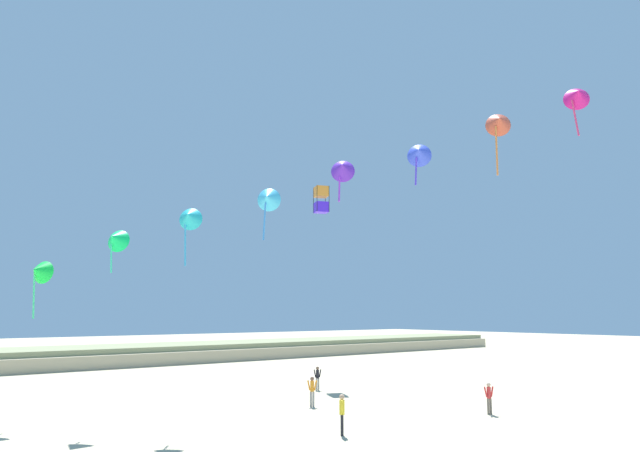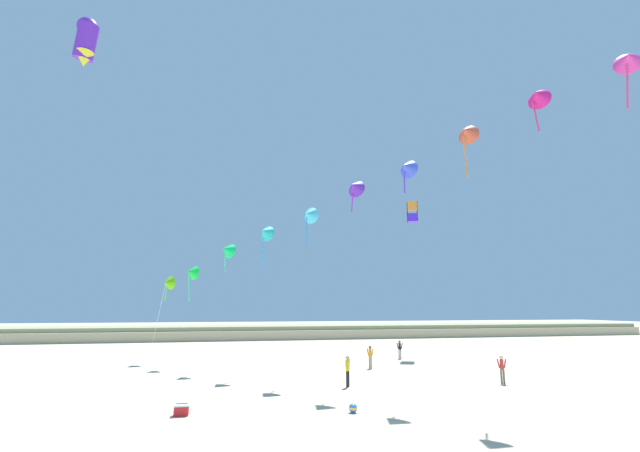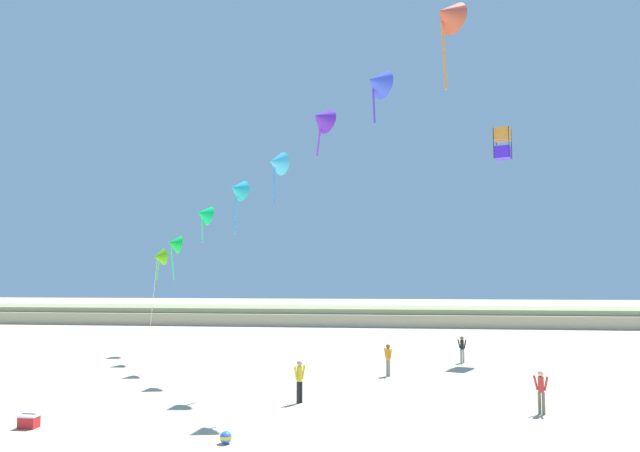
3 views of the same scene
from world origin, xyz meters
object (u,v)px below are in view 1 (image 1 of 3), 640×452
person_near_right (312,389)px  person_far_left (318,377)px  person_mid_center (489,396)px  large_kite_mid_trail (321,200)px  person_near_left (342,412)px

person_near_right → person_far_left: person_near_right is taller
person_mid_center → large_kite_mid_trail: 20.63m
person_near_left → person_far_left: size_ratio=1.08×
person_near_left → large_kite_mid_trail: large_kite_mid_trail is taller
person_near_right → large_kite_mid_trail: bearing=49.0°
person_near_left → person_near_right: bearing=61.9°
person_near_left → person_near_right: size_ratio=1.05×
person_near_left → large_kite_mid_trail: bearing=54.0°
person_near_left → person_mid_center: (8.88, -0.82, -0.06)m
person_near_left → person_mid_center: 8.92m
person_near_right → person_near_left: bearing=-118.1°
person_near_left → person_mid_center: bearing=-5.3°
person_mid_center → person_far_left: (-1.17, 12.25, -0.01)m
person_near_right → person_mid_center: person_near_right is taller
person_mid_center → person_far_left: person_mid_center is taller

